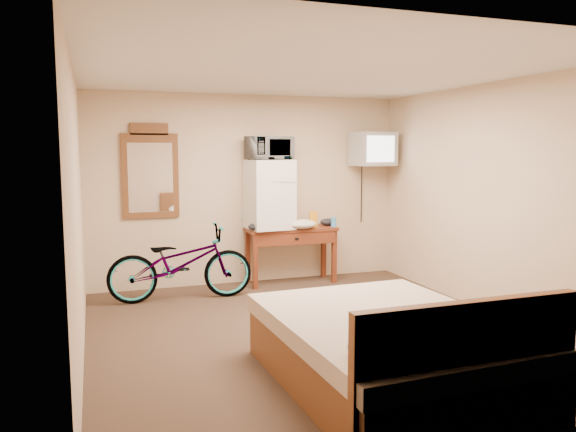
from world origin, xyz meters
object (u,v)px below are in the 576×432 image
at_px(crt_television, 373,149).
at_px(blue_cup, 334,222).
at_px(desk, 292,238).
at_px(wall_mirror, 150,172).
at_px(microwave, 269,148).
at_px(bed, 393,350).
at_px(mini_fridge, 269,194).
at_px(bicycle, 181,263).

bearing_deg(crt_television, blue_cup, -171.20).
relative_size(blue_cup, crt_television, 0.21).
relative_size(desk, wall_mirror, 1.02).
relative_size(microwave, bed, 0.25).
distance_m(mini_fridge, bed, 3.54).
xyz_separation_m(microwave, blue_cup, (0.87, -0.12, -0.99)).
bearing_deg(crt_television, bicycle, -172.19).
distance_m(crt_television, wall_mirror, 3.01).
relative_size(desk, crt_television, 1.94).
xyz_separation_m(mini_fridge, bicycle, (-1.23, -0.40, -0.75)).
height_order(blue_cup, bed, bed).
bearing_deg(crt_television, mini_fridge, 179.09).
bearing_deg(wall_mirror, microwave, -8.70).
bearing_deg(microwave, desk, -21.18).
xyz_separation_m(blue_cup, crt_television, (0.62, 0.10, 0.98)).
bearing_deg(wall_mirror, desk, -8.54).
bearing_deg(wall_mirror, blue_cup, -8.41).
bearing_deg(bicycle, mini_fridge, -69.98).
bearing_deg(desk, microwave, 172.25).
bearing_deg(microwave, wall_mirror, 157.86).
height_order(blue_cup, bicycle, bicycle).
distance_m(microwave, bicycle, 1.87).
relative_size(desk, microwave, 2.22).
xyz_separation_m(crt_television, bed, (-1.60, -3.39, -1.50)).
bearing_deg(desk, bicycle, -166.87).
xyz_separation_m(crt_television, wall_mirror, (-2.98, 0.25, -0.29)).
distance_m(blue_cup, bed, 3.47).
height_order(blue_cup, wall_mirror, wall_mirror).
bearing_deg(blue_cup, desk, 172.00).
height_order(microwave, bed, microwave).
bearing_deg(bed, blue_cup, 73.58).
relative_size(mini_fridge, bicycle, 0.53).
height_order(mini_fridge, crt_television, crt_television).
relative_size(desk, bed, 0.56).
distance_m(crt_television, bicycle, 3.06).
relative_size(mini_fridge, microwave, 1.65).
bearing_deg(crt_television, desk, -179.20).
distance_m(desk, microwave, 1.23).
relative_size(desk, blue_cup, 9.45).
bearing_deg(desk, blue_cup, -8.00).
bearing_deg(blue_cup, mini_fridge, 172.10).
bearing_deg(blue_cup, crt_television, 8.80).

